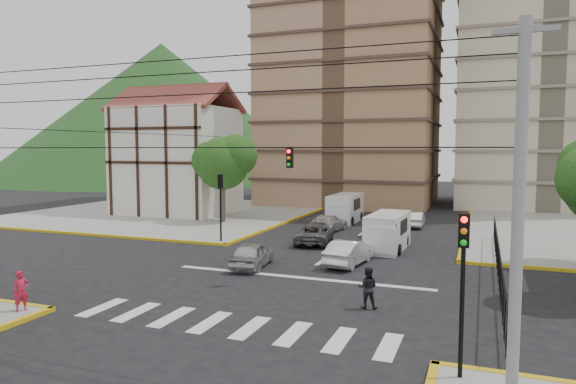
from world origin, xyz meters
The scene contains 22 objects.
ground centered at (0.00, 0.00, 0.00)m, with size 160.00×160.00×0.00m, color black.
sidewalk_nw centered at (-20.00, 20.00, 0.07)m, with size 26.00×26.00×0.15m, color gray.
crosswalk_stripes centered at (0.00, -6.00, 0.01)m, with size 12.00×2.40×0.01m, color silver.
stop_line centered at (0.00, 1.20, 0.01)m, with size 13.00×0.40×0.01m, color silver.
tudor_building centered at (-19.00, 20.00, 5.25)m, with size 10.80×8.05×12.23m.
distant_hill centered at (-55.00, 70.00, 14.00)m, with size 70.00×70.00×28.00m, color #1B4517.
park_fence centered at (9.00, 4.50, 0.00)m, with size 0.10×22.50×1.66m, color black, non-canonical shape.
tree_tudor centered at (-11.90, 16.01, 5.22)m, with size 5.39×4.40×7.43m.
traffic_light_se centered at (7.80, -7.80, 3.11)m, with size 0.28×0.22×4.40m.
traffic_light_nw centered at (-7.80, 7.80, 3.11)m, with size 0.28×0.22×4.40m.
traffic_light_hanging centered at (0.00, -2.04, 5.90)m, with size 18.00×9.12×0.92m.
utility_pole_se centered at (9.00, -9.00, 4.77)m, with size 1.40×0.28×9.00m.
van_right_lane centered at (2.80, 9.41, 1.09)m, with size 2.15×5.03×2.23m.
van_left_lane centered at (-2.67, 20.05, 1.14)m, with size 2.19×5.21×2.34m.
car_silver_front_left centered at (-3.04, 2.42, 0.67)m, with size 1.58×3.94×1.34m, color #B5B6BA.
car_white_front_right centered at (1.61, 4.69, 0.68)m, with size 1.44×4.12×1.36m, color silver.
car_grey_mid_left centered at (-2.05, 10.04, 0.65)m, with size 2.15×4.67×1.30m, color slate.
car_silver_rear_left centered at (-2.61, 15.08, 0.64)m, with size 1.79×4.41×1.28m, color silver.
car_darkgrey_mid_right centered at (1.15, 15.14, 0.71)m, with size 1.68×4.18×1.42m, color black.
car_white_rear_right centered at (3.25, 19.57, 0.61)m, with size 1.29×3.69×1.22m, color silver.
pedestrian_sw_corner centered at (-7.80, -7.79, 0.91)m, with size 0.56×0.37×1.53m, color #BC1C39.
pedestrian_crosswalk centered at (4.14, -2.38, 0.82)m, with size 0.79×0.62×1.63m, color black.
Camera 1 is at (8.23, -21.77, 6.22)m, focal length 32.00 mm.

